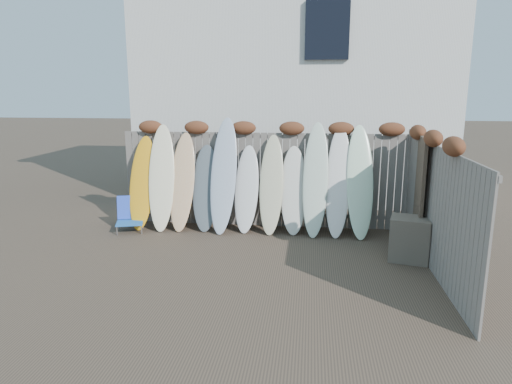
# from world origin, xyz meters

# --- Properties ---
(ground) EXTENTS (80.00, 80.00, 0.00)m
(ground) POSITION_xyz_m (0.00, 0.00, 0.00)
(ground) COLOR #493A2D
(back_fence) EXTENTS (6.05, 0.28, 2.24)m
(back_fence) POSITION_xyz_m (0.06, 2.39, 1.18)
(back_fence) COLOR slate
(back_fence) RESTS_ON ground
(right_fence) EXTENTS (0.28, 4.40, 2.24)m
(right_fence) POSITION_xyz_m (2.99, 0.25, 1.14)
(right_fence) COLOR slate
(right_fence) RESTS_ON ground
(house) EXTENTS (8.50, 5.50, 6.33)m
(house) POSITION_xyz_m (0.50, 6.50, 3.20)
(house) COLOR silver
(house) RESTS_ON ground
(beach_chair) EXTENTS (0.67, 0.69, 0.70)m
(beach_chair) POSITION_xyz_m (-2.71, 1.71, 0.33)
(beach_chair) COLOR #2468B8
(beach_chair) RESTS_ON ground
(wooden_crate) EXTENTS (0.75, 0.67, 0.75)m
(wooden_crate) POSITION_xyz_m (2.71, 0.62, 0.38)
(wooden_crate) COLOR brown
(wooden_crate) RESTS_ON ground
(lattice_panel) EXTENTS (0.23, 1.37, 2.07)m
(lattice_panel) POSITION_xyz_m (2.96, 1.29, 1.03)
(lattice_panel) COLOR #30221D
(lattice_panel) RESTS_ON ground
(surfboard_0) EXTENTS (0.60, 0.73, 1.93)m
(surfboard_0) POSITION_xyz_m (-2.50, 1.96, 0.96)
(surfboard_0) COLOR #FFA816
(surfboard_0) RESTS_ON ground
(surfboard_1) EXTENTS (0.61, 0.82, 2.17)m
(surfboard_1) POSITION_xyz_m (-2.07, 1.96, 1.09)
(surfboard_1) COLOR #F2E9C2
(surfboard_1) RESTS_ON ground
(surfboard_2) EXTENTS (0.58, 0.75, 2.01)m
(surfboard_2) POSITION_xyz_m (-1.64, 1.97, 1.00)
(surfboard_2) COLOR #FFB882
(surfboard_2) RESTS_ON ground
(surfboard_3) EXTENTS (0.57, 0.66, 1.76)m
(surfboard_3) POSITION_xyz_m (-1.15, 1.99, 0.88)
(surfboard_3) COLOR #4F5860
(surfboard_3) RESTS_ON ground
(surfboard_4) EXTENTS (0.60, 0.86, 2.32)m
(surfboard_4) POSITION_xyz_m (-0.76, 1.94, 1.16)
(surfboard_4) COLOR #A9B8D0
(surfboard_4) RESTS_ON ground
(surfboard_5) EXTENTS (0.54, 0.67, 1.76)m
(surfboard_5) POSITION_xyz_m (-0.29, 2.00, 0.88)
(surfboard_5) COLOR silver
(surfboard_5) RESTS_ON ground
(surfboard_6) EXTENTS (0.51, 0.72, 1.98)m
(surfboard_6) POSITION_xyz_m (0.22, 1.97, 0.99)
(surfboard_6) COLOR beige
(surfboard_6) RESTS_ON ground
(surfboard_7) EXTENTS (0.57, 0.66, 1.76)m
(surfboard_7) POSITION_xyz_m (0.67, 2.00, 0.88)
(surfboard_7) COLOR silver
(surfboard_7) RESTS_ON ground
(surfboard_8) EXTENTS (0.56, 0.82, 2.24)m
(surfboard_8) POSITION_xyz_m (1.11, 1.95, 1.12)
(surfboard_8) COLOR silver
(surfboard_8) RESTS_ON ground
(surfboard_9) EXTENTS (0.55, 0.80, 2.16)m
(surfboard_9) POSITION_xyz_m (1.56, 1.96, 1.08)
(surfboard_9) COLOR white
(surfboard_9) RESTS_ON ground
(surfboard_10) EXTENTS (0.58, 0.82, 2.20)m
(surfboard_10) POSITION_xyz_m (1.98, 1.92, 1.10)
(surfboard_10) COLOR #D3F6D3
(surfboard_10) RESTS_ON ground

